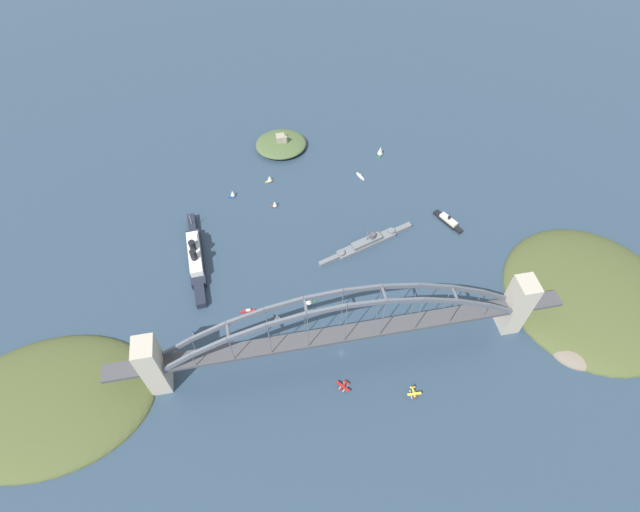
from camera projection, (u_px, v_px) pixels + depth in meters
ground_plane at (341, 352)px, 335.91m from camera, size 1400.00×1400.00×0.00m
harbor_arch_bridge at (343, 332)px, 313.57m from camera, size 299.78×15.93×69.30m
headland_west_shore at (47, 406)px, 312.82m from camera, size 134.80×96.76×18.81m
headland_east_shore at (589, 299)px, 362.77m from camera, size 124.89×130.33×23.12m
ocean_liner at (195, 256)px, 380.18m from camera, size 14.12×91.42×20.05m
naval_cruiser at (367, 243)px, 391.96m from camera, size 82.68×30.64×16.75m
harbor_ferry_steamer at (448, 221)px, 407.17m from camera, size 17.51×28.27×7.60m
fort_island_mid_harbor at (281, 144)px, 464.58m from camera, size 47.97×43.98×14.89m
seaplane_taxiing_near_bridge at (414, 393)px, 315.58m from camera, size 9.28×8.43×5.12m
seaplane_second_in_formation at (343, 386)px, 318.99m from camera, size 8.68×9.15×4.60m
small_boat_0 at (194, 336)px, 342.95m from camera, size 2.94×7.64×2.05m
small_boat_1 at (270, 179)px, 436.70m from camera, size 7.60×5.20×7.38m
small_boat_2 at (277, 317)px, 348.35m from camera, size 5.93×7.76×8.73m
small_boat_3 at (309, 300)px, 357.30m from camera, size 9.21×5.21×8.71m
small_boat_4 at (233, 193)px, 425.03m from camera, size 6.91×4.43×7.57m
small_boat_5 at (275, 204)px, 417.59m from camera, size 6.66×3.92×7.29m
small_boat_6 at (248, 311)px, 355.44m from camera, size 11.04×2.17×2.05m
small_boat_7 at (360, 176)px, 442.46m from camera, size 5.25×10.68×2.12m
small_boat_8 at (380, 151)px, 458.03m from camera, size 6.70×9.07×10.15m
channel_marker_buoy at (294, 299)px, 361.06m from camera, size 2.20×2.20×2.75m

